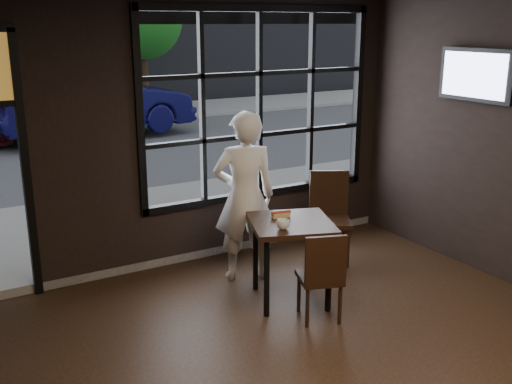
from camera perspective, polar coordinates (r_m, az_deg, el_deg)
window_frame at (r=7.21m, az=0.31°, el=8.33°), size 3.06×0.12×2.28m
cafe_table at (r=6.09m, az=3.32°, el=-6.56°), size 1.01×1.01×0.85m
chair_near at (r=5.74m, az=6.09°, el=-7.83°), size 0.50×0.50×0.90m
chair_window at (r=7.06m, az=7.10°, el=-2.55°), size 0.63×0.63×1.06m
man at (r=6.45m, az=-1.09°, el=-0.45°), size 0.78×0.63×1.87m
hotdog at (r=6.04m, az=2.39°, el=-2.16°), size 0.21×0.12×0.06m
cup at (r=5.70m, az=2.59°, el=-3.10°), size 0.17×0.17×0.10m
tv at (r=6.99m, az=20.28°, el=10.42°), size 0.11×0.97×0.57m
navy_car at (r=15.03m, az=-15.11°, el=8.21°), size 4.84×2.13×1.55m
tree_right at (r=18.48m, az=-10.77°, el=15.84°), size 2.33×2.33×3.98m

